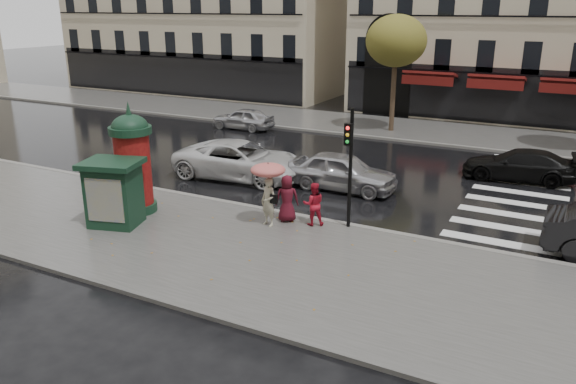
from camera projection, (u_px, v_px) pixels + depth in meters
The scene contains 17 objects.
ground at pixel (270, 253), 16.89m from camera, with size 160.00×160.00×0.00m, color black.
near_sidewalk at pixel (262, 257), 16.45m from camera, with size 90.00×7.00×0.12m, color #474744.
far_sidewalk at pixel (429, 131), 32.84m from camera, with size 90.00×6.00×0.12m, color #474744.
near_kerb at pixel (313, 219), 19.38m from camera, with size 90.00×0.25×0.14m, color slate.
far_kerb at pixel (415, 142), 30.31m from camera, with size 90.00×0.25×0.14m, color slate.
zebra_crossing at pixel (520, 192), 22.31m from camera, with size 3.60×11.75×0.01m, color silver.
tree_far_left at pixel (396, 41), 31.26m from camera, with size 3.40×3.40×6.64m.
woman_umbrella at pixel (268, 184), 18.23m from camera, with size 1.14×1.14×2.19m.
woman_red at pixel (314, 204), 18.50m from camera, with size 0.71×0.55×1.46m, color red.
man_burgundy at pixel (287, 198), 18.82m from camera, with size 0.78×0.51×1.60m, color #53101D.
morris_column at pixel (133, 160), 19.40m from camera, with size 1.45×1.45×3.91m.
traffic_light at pixel (350, 157), 17.77m from camera, with size 0.25×0.37×3.94m.
newsstand at pixel (114, 192), 18.42m from camera, with size 2.18×1.98×2.19m.
car_silver at pixel (342, 171), 22.47m from camera, with size 1.78×4.43×1.51m, color #B7B7BC.
car_white at pixel (240, 160), 23.97m from camera, with size 2.62×5.69×1.58m, color silver.
car_black at pixel (519, 165), 23.72m from camera, with size 1.85×4.55×1.32m, color black.
car_far_silver at pixel (243, 119), 33.50m from camera, with size 1.53×3.79×1.29m, color #B9BABF.
Camera 1 is at (7.64, -13.43, 7.08)m, focal length 35.00 mm.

